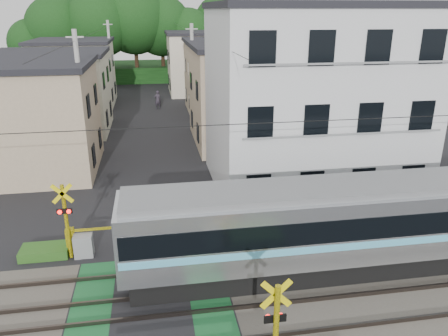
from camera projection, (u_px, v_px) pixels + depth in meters
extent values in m
plane|color=black|center=(151.00, 308.00, 13.88)|extent=(120.00, 120.00, 0.00)
cube|color=#47423A|center=(151.00, 308.00, 13.88)|extent=(120.00, 6.00, 0.00)
cube|color=black|center=(151.00, 308.00, 13.88)|extent=(5.20, 120.00, 0.00)
cube|color=#145126|center=(90.00, 315.00, 13.59)|extent=(1.30, 6.00, 0.00)
cube|color=#145126|center=(211.00, 302.00, 14.18)|extent=(1.30, 6.00, 0.00)
cube|color=#3F3833|center=(151.00, 317.00, 13.40)|extent=(120.00, 0.08, 0.14)
cube|color=#3F3833|center=(151.00, 297.00, 14.32)|extent=(120.00, 0.08, 0.14)
cube|color=#3F3833|center=(151.00, 273.00, 15.62)|extent=(120.00, 0.08, 0.14)
cube|color=black|center=(346.00, 258.00, 15.96)|extent=(15.47, 2.13, 0.81)
cube|color=black|center=(192.00, 276.00, 15.13)|extent=(2.15, 1.97, 0.54)
cube|color=#B8BDC1|center=(350.00, 219.00, 15.42)|extent=(16.11, 2.51, 2.33)
cube|color=black|center=(351.00, 212.00, 15.33)|extent=(15.85, 2.55, 0.79)
cube|color=#57B9DC|center=(349.00, 228.00, 15.53)|extent=(15.95, 2.54, 0.25)
cube|color=slate|center=(354.00, 186.00, 14.99)|extent=(15.79, 2.06, 0.21)
cube|color=black|center=(118.00, 228.00, 14.06)|extent=(0.10, 2.16, 1.40)
cube|color=#FFE80D|center=(276.00, 294.00, 10.18)|extent=(0.77, 0.05, 0.77)
cube|color=#FFE80D|center=(276.00, 294.00, 10.18)|extent=(0.77, 0.05, 0.77)
cube|color=black|center=(275.00, 319.00, 10.42)|extent=(0.55, 0.05, 0.20)
sphere|color=#FF0C07|center=(268.00, 318.00, 10.45)|extent=(0.16, 0.16, 0.16)
sphere|color=#FF0C07|center=(281.00, 316.00, 10.50)|extent=(0.16, 0.16, 0.16)
cylinder|color=#FFE80D|center=(67.00, 222.00, 16.24)|extent=(0.14, 0.14, 3.00)
cube|color=#FFE80D|center=(62.00, 194.00, 15.74)|extent=(0.77, 0.05, 0.77)
cube|color=#FFE80D|center=(62.00, 194.00, 15.74)|extent=(0.77, 0.05, 0.77)
cube|color=black|center=(65.00, 211.00, 15.98)|extent=(0.55, 0.05, 0.20)
sphere|color=#FF0C07|center=(60.00, 212.00, 15.90)|extent=(0.16, 0.16, 0.16)
sphere|color=#FF0C07|center=(69.00, 212.00, 15.95)|extent=(0.16, 0.16, 0.16)
cube|color=gray|center=(84.00, 246.00, 16.68)|extent=(0.70, 0.50, 0.90)
cube|color=#FFE80D|center=(71.00, 241.00, 16.80)|extent=(0.30, 0.30, 1.10)
cube|color=#FFE80D|center=(129.00, 226.00, 16.99)|extent=(4.20, 0.08, 0.08)
cube|color=silver|center=(311.00, 101.00, 22.47)|extent=(10.00, 8.00, 9.00)
cube|color=black|center=(318.00, 5.00, 20.88)|extent=(10.20, 8.16, 0.30)
cube|color=black|center=(258.00, 190.00, 19.19)|extent=(1.10, 0.06, 1.40)
cube|color=black|center=(312.00, 186.00, 19.57)|extent=(1.10, 0.06, 1.40)
cube|color=black|center=(363.00, 183.00, 19.95)|extent=(1.10, 0.06, 1.40)
cube|color=black|center=(412.00, 179.00, 20.33)|extent=(1.10, 0.06, 1.40)
cube|color=gray|center=(339.00, 198.00, 19.76)|extent=(9.00, 0.06, 0.08)
cube|color=black|center=(260.00, 123.00, 18.16)|extent=(1.10, 0.06, 1.40)
cube|color=black|center=(316.00, 121.00, 18.54)|extent=(1.10, 0.06, 1.40)
cube|color=black|center=(370.00, 119.00, 18.92)|extent=(1.10, 0.06, 1.40)
cube|color=black|center=(422.00, 116.00, 19.30)|extent=(1.10, 0.06, 1.40)
cube|color=gray|center=(345.00, 134.00, 18.74)|extent=(9.00, 0.06, 0.08)
cube|color=black|center=(263.00, 49.00, 17.13)|extent=(1.10, 0.06, 1.40)
cube|color=black|center=(322.00, 48.00, 17.51)|extent=(1.10, 0.06, 1.40)
cube|color=black|center=(379.00, 47.00, 17.90)|extent=(1.10, 0.06, 1.40)
cube|color=black|center=(433.00, 46.00, 18.28)|extent=(1.10, 0.06, 1.40)
cube|color=gray|center=(352.00, 63.00, 17.71)|extent=(9.00, 0.06, 0.08)
cube|color=tan|center=(30.00, 121.00, 24.82)|extent=(7.00, 7.00, 6.00)
cube|color=black|center=(22.00, 64.00, 23.75)|extent=(7.35, 7.35, 0.30)
cube|color=black|center=(94.00, 155.00, 24.33)|extent=(0.06, 1.00, 1.20)
cube|color=black|center=(100.00, 138.00, 27.58)|extent=(0.06, 1.00, 1.20)
cube|color=black|center=(89.00, 106.00, 23.37)|extent=(0.06, 1.00, 1.20)
cube|color=black|center=(96.00, 94.00, 26.62)|extent=(0.06, 1.00, 1.20)
cube|color=tan|center=(244.00, 96.00, 30.51)|extent=(7.00, 8.00, 6.50)
cube|color=black|center=(245.00, 46.00, 29.35)|extent=(7.35, 8.40, 0.30)
cube|color=black|center=(198.00, 133.00, 28.78)|extent=(0.06, 1.00, 1.20)
cube|color=black|center=(192.00, 119.00, 32.48)|extent=(0.06, 1.00, 1.20)
cube|color=black|center=(197.00, 90.00, 27.82)|extent=(0.06, 1.00, 1.20)
cube|color=black|center=(191.00, 81.00, 31.53)|extent=(0.06, 1.00, 1.20)
cube|color=beige|center=(53.00, 94.00, 33.12)|extent=(8.00, 7.00, 5.80)
cube|color=black|center=(47.00, 53.00, 32.08)|extent=(8.40, 7.35, 0.30)
cube|color=black|center=(107.00, 118.00, 32.67)|extent=(0.06, 1.00, 1.20)
cube|color=black|center=(111.00, 108.00, 35.92)|extent=(0.06, 1.00, 1.20)
cube|color=black|center=(104.00, 80.00, 31.71)|extent=(0.06, 1.00, 1.20)
cube|color=black|center=(108.00, 74.00, 34.96)|extent=(0.06, 1.00, 1.20)
cube|color=tan|center=(226.00, 77.00, 39.89)|extent=(7.00, 7.00, 6.20)
cube|color=black|center=(226.00, 41.00, 38.78)|extent=(7.35, 7.35, 0.30)
cube|color=black|center=(190.00, 102.00, 38.34)|extent=(0.06, 1.00, 1.20)
cube|color=black|center=(186.00, 95.00, 41.58)|extent=(0.06, 1.00, 1.20)
cube|color=black|center=(189.00, 70.00, 37.38)|extent=(0.06, 1.00, 1.20)
cube|color=black|center=(185.00, 65.00, 40.62)|extent=(0.06, 1.00, 1.20)
cube|color=beige|center=(75.00, 75.00, 42.39)|extent=(7.00, 8.00, 6.00)
cube|color=black|center=(71.00, 41.00, 41.31)|extent=(7.35, 8.40, 0.30)
cube|color=black|center=(113.00, 95.00, 41.66)|extent=(0.06, 1.00, 1.20)
cube|color=black|center=(115.00, 88.00, 45.37)|extent=(0.06, 1.00, 1.20)
cube|color=black|center=(110.00, 65.00, 40.70)|extent=(0.06, 1.00, 1.20)
cube|color=black|center=(113.00, 60.00, 44.41)|extent=(0.06, 1.00, 1.20)
cube|color=beige|center=(205.00, 64.00, 49.02)|extent=(8.00, 7.00, 6.40)
cube|color=black|center=(204.00, 33.00, 47.87)|extent=(8.40, 7.35, 0.30)
cube|color=black|center=(170.00, 84.00, 47.42)|extent=(0.06, 1.00, 1.20)
cube|color=black|center=(169.00, 79.00, 50.66)|extent=(0.06, 1.00, 1.20)
cube|color=black|center=(169.00, 58.00, 46.46)|extent=(0.06, 1.00, 1.20)
cube|color=black|center=(168.00, 55.00, 49.70)|extent=(0.06, 1.00, 1.20)
cube|color=#153A13|center=(147.00, 71.00, 59.88)|extent=(40.00, 10.00, 2.00)
cylinder|color=#332114|center=(36.00, 70.00, 53.05)|extent=(0.50, 0.50, 4.01)
sphere|color=#153A13|center=(32.00, 43.00, 51.95)|extent=(5.61, 5.61, 5.61)
cylinder|color=#332114|center=(62.00, 64.00, 53.42)|extent=(0.50, 0.50, 5.29)
sphere|color=#153A13|center=(57.00, 28.00, 51.97)|extent=(7.41, 7.41, 7.41)
cylinder|color=#332114|center=(102.00, 62.00, 53.85)|extent=(0.50, 0.50, 5.63)
sphere|color=#153A13|center=(99.00, 24.00, 52.31)|extent=(7.88, 7.88, 7.88)
cylinder|color=#332114|center=(137.00, 59.00, 55.39)|extent=(0.50, 0.50, 5.98)
sphere|color=#153A13|center=(134.00, 20.00, 53.75)|extent=(8.37, 8.37, 8.37)
cylinder|color=#332114|center=(163.00, 61.00, 56.74)|extent=(0.50, 0.50, 5.40)
sphere|color=#153A13|center=(161.00, 26.00, 55.26)|extent=(7.56, 7.56, 7.56)
cylinder|color=#332114|center=(189.00, 64.00, 56.76)|extent=(0.50, 0.50, 4.61)
sphere|color=#153A13|center=(188.00, 34.00, 55.50)|extent=(6.46, 6.46, 6.46)
cylinder|color=#332114|center=(223.00, 58.00, 59.38)|extent=(0.50, 0.50, 5.49)
sphere|color=#153A13|center=(223.00, 24.00, 57.88)|extent=(7.69, 7.69, 7.69)
cylinder|color=#332114|center=(250.00, 60.00, 60.92)|extent=(0.50, 0.50, 4.56)
sphere|color=#153A13|center=(250.00, 33.00, 59.67)|extent=(6.38, 6.38, 6.38)
cube|color=black|center=(330.00, 120.00, 14.01)|extent=(60.00, 0.02, 0.02)
cylinder|color=#A5A5A0|center=(82.00, 105.00, 24.04)|extent=(0.26, 0.26, 8.00)
cube|color=#A5A5A0|center=(75.00, 37.00, 22.81)|extent=(0.90, 0.08, 0.08)
cylinder|color=#A5A5A0|center=(193.00, 78.00, 33.46)|extent=(0.26, 0.26, 8.00)
cube|color=#A5A5A0|center=(192.00, 29.00, 32.23)|extent=(0.90, 0.08, 0.08)
cylinder|color=#A5A5A0|center=(111.00, 62.00, 43.50)|extent=(0.26, 0.26, 8.00)
cube|color=#A5A5A0|center=(108.00, 24.00, 42.27)|extent=(0.90, 0.08, 0.08)
cube|color=black|center=(96.00, 32.00, 32.60)|extent=(0.02, 42.00, 0.02)
cube|color=black|center=(190.00, 31.00, 33.69)|extent=(0.02, 42.00, 0.02)
imported|color=#332D38|center=(158.00, 100.00, 41.48)|extent=(0.72, 0.56, 1.75)
cube|color=#2D5E1E|center=(45.00, 251.00, 16.82)|extent=(1.80, 1.00, 0.36)
cube|color=#2D5E1E|center=(266.00, 242.00, 17.51)|extent=(1.50, 0.90, 0.30)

